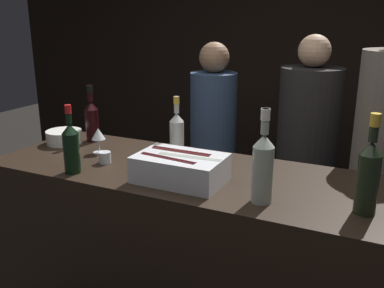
% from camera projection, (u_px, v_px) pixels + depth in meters
% --- Properties ---
extents(wall_back_chalkboard, '(6.40, 0.06, 2.80)m').
position_uv_depth(wall_back_chalkboard, '(299.00, 61.00, 3.86)').
color(wall_back_chalkboard, black).
rests_on(wall_back_chalkboard, ground_plane).
extents(bar_counter, '(1.94, 0.68, 1.10)m').
position_uv_depth(bar_counter, '(189.00, 273.00, 2.15)').
color(bar_counter, black).
rests_on(bar_counter, ground_plane).
extents(ice_bin_with_bottles, '(0.38, 0.25, 0.12)m').
position_uv_depth(ice_bin_with_bottles, '(180.00, 167.00, 1.85)').
color(ice_bin_with_bottles, silver).
rests_on(ice_bin_with_bottles, bar_counter).
extents(bowl_white, '(0.20, 0.20, 0.07)m').
position_uv_depth(bowl_white, '(64.00, 136.00, 2.41)').
color(bowl_white, silver).
rests_on(bowl_white, bar_counter).
extents(wine_glass, '(0.07, 0.07, 0.13)m').
position_uv_depth(wine_glass, '(98.00, 135.00, 2.22)').
color(wine_glass, silver).
rests_on(wine_glass, bar_counter).
extents(candle_votive, '(0.06, 0.06, 0.06)m').
position_uv_depth(candle_votive, '(105.00, 157.00, 2.09)').
color(candle_votive, silver).
rests_on(candle_votive, bar_counter).
extents(champagne_bottle, '(0.08, 0.08, 0.37)m').
position_uv_depth(champagne_bottle, '(369.00, 174.00, 1.52)').
color(champagne_bottle, black).
rests_on(champagne_bottle, bar_counter).
extents(red_wine_bottle_black_foil, '(0.08, 0.08, 0.32)m').
position_uv_depth(red_wine_bottle_black_foil, '(92.00, 119.00, 2.43)').
color(red_wine_bottle_black_foil, black).
rests_on(red_wine_bottle_black_foil, bar_counter).
extents(red_wine_bottle_burgundy, '(0.07, 0.07, 0.32)m').
position_uv_depth(red_wine_bottle_burgundy, '(71.00, 146.00, 1.93)').
color(red_wine_bottle_burgundy, black).
rests_on(red_wine_bottle_burgundy, bar_counter).
extents(rose_wine_bottle, '(0.07, 0.07, 0.32)m').
position_uv_depth(rose_wine_bottle, '(177.00, 134.00, 2.12)').
color(rose_wine_bottle, '#B2B7AD').
rests_on(rose_wine_bottle, bar_counter).
extents(white_wine_bottle, '(0.08, 0.08, 0.37)m').
position_uv_depth(white_wine_bottle, '(263.00, 165.00, 1.62)').
color(white_wine_bottle, '#9EA899').
rests_on(white_wine_bottle, bar_counter).
extents(person_in_hoodie, '(0.33, 0.33, 1.62)m').
position_uv_depth(person_in_hoodie, '(213.00, 142.00, 3.11)').
color(person_in_hoodie, black).
rests_on(person_in_hoodie, ground_plane).
extents(person_grey_polo, '(0.41, 0.41, 1.68)m').
position_uv_depth(person_grey_polo, '(307.00, 148.00, 2.92)').
color(person_grey_polo, black).
rests_on(person_grey_polo, ground_plane).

